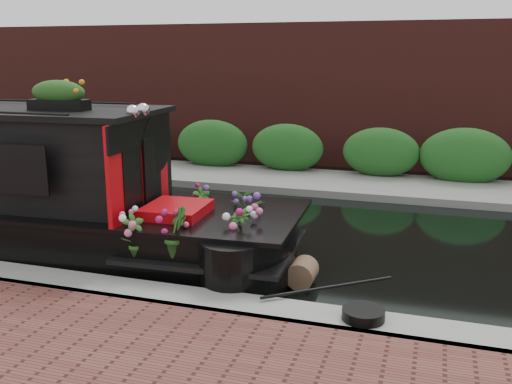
% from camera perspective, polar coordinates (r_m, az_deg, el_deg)
% --- Properties ---
extents(ground, '(80.00, 80.00, 0.00)m').
position_cam_1_polar(ground, '(10.40, -3.77, -3.94)').
color(ground, black).
rests_on(ground, ground).
extents(near_bank_coping, '(40.00, 0.60, 0.50)m').
position_cam_1_polar(near_bank_coping, '(7.63, -13.00, -11.00)').
color(near_bank_coping, gray).
rests_on(near_bank_coping, ground).
extents(far_bank_path, '(40.00, 2.40, 0.34)m').
position_cam_1_polar(far_bank_path, '(14.26, 2.39, 0.92)').
color(far_bank_path, slate).
rests_on(far_bank_path, ground).
extents(far_hedge, '(40.00, 1.10, 2.80)m').
position_cam_1_polar(far_hedge, '(15.11, 3.30, 1.63)').
color(far_hedge, '#1F551D').
rests_on(far_hedge, ground).
extents(far_brick_wall, '(40.00, 1.00, 8.00)m').
position_cam_1_polar(far_brick_wall, '(17.11, 5.06, 3.02)').
color(far_brick_wall, '#501F1B').
rests_on(far_brick_wall, ground).
extents(rope_fender, '(0.38, 0.44, 0.38)m').
position_cam_1_polar(rope_fender, '(7.99, 4.67, -8.05)').
color(rope_fender, brown).
rests_on(rope_fender, ground).
extents(coiled_mooring_rope, '(0.48, 0.48, 0.12)m').
position_cam_1_polar(coiled_mooring_rope, '(6.61, 10.68, -11.92)').
color(coiled_mooring_rope, black).
rests_on(coiled_mooring_rope, near_bank_coping).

